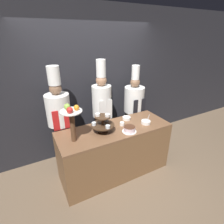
{
  "coord_description": "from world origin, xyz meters",
  "views": [
    {
      "loc": [
        -1.2,
        -1.83,
        2.28
      ],
      "look_at": [
        0.0,
        0.44,
        1.14
      ],
      "focal_mm": 28.0,
      "sensor_mm": 36.0,
      "label": 1
    }
  ],
  "objects_px": {
    "tiered_stand": "(103,123)",
    "serving_bowl_near": "(146,122)",
    "fruit_pedestal": "(72,117)",
    "cup_white": "(122,124)",
    "chef_center_right": "(134,107)",
    "cake_round": "(129,129)",
    "chef_center_left": "(102,108)",
    "chef_left": "(59,118)",
    "serving_bowl_far": "(127,118)"
  },
  "relations": [
    {
      "from": "chef_center_left",
      "to": "chef_center_right",
      "type": "relative_size",
      "value": 1.09
    },
    {
      "from": "tiered_stand",
      "to": "serving_bowl_far",
      "type": "xyz_separation_m",
      "value": [
        0.56,
        0.19,
        -0.13
      ]
    },
    {
      "from": "cake_round",
      "to": "chef_center_left",
      "type": "xyz_separation_m",
      "value": [
        -0.11,
        0.76,
        0.09
      ]
    },
    {
      "from": "fruit_pedestal",
      "to": "cake_round",
      "type": "xyz_separation_m",
      "value": [
        0.84,
        -0.16,
        -0.33
      ]
    },
    {
      "from": "cup_white",
      "to": "cake_round",
      "type": "bearing_deg",
      "value": -91.57
    },
    {
      "from": "chef_left",
      "to": "chef_center_left",
      "type": "bearing_deg",
      "value": -0.0
    },
    {
      "from": "cake_round",
      "to": "chef_center_left",
      "type": "distance_m",
      "value": 0.78
    },
    {
      "from": "cake_round",
      "to": "chef_center_right",
      "type": "distance_m",
      "value": 0.97
    },
    {
      "from": "serving_bowl_near",
      "to": "chef_center_left",
      "type": "distance_m",
      "value": 0.85
    },
    {
      "from": "cake_round",
      "to": "cup_white",
      "type": "distance_m",
      "value": 0.23
    },
    {
      "from": "serving_bowl_near",
      "to": "chef_center_left",
      "type": "relative_size",
      "value": 0.08
    },
    {
      "from": "chef_left",
      "to": "serving_bowl_far",
      "type": "bearing_deg",
      "value": -19.12
    },
    {
      "from": "tiered_stand",
      "to": "chef_center_left",
      "type": "relative_size",
      "value": 0.19
    },
    {
      "from": "cup_white",
      "to": "chef_left",
      "type": "relative_size",
      "value": 0.04
    },
    {
      "from": "cup_white",
      "to": "serving_bowl_near",
      "type": "height_order",
      "value": "serving_bowl_near"
    },
    {
      "from": "cup_white",
      "to": "serving_bowl_far",
      "type": "relative_size",
      "value": 0.5
    },
    {
      "from": "cake_round",
      "to": "serving_bowl_near",
      "type": "relative_size",
      "value": 1.44
    },
    {
      "from": "chef_center_left",
      "to": "chef_center_right",
      "type": "xyz_separation_m",
      "value": [
        0.72,
        -0.0,
        -0.1
      ]
    },
    {
      "from": "tiered_stand",
      "to": "cup_white",
      "type": "xyz_separation_m",
      "value": [
        0.37,
        0.04,
        -0.13
      ]
    },
    {
      "from": "cup_white",
      "to": "chef_left",
      "type": "height_order",
      "value": "chef_left"
    },
    {
      "from": "chef_left",
      "to": "fruit_pedestal",
      "type": "bearing_deg",
      "value": -84.4
    },
    {
      "from": "fruit_pedestal",
      "to": "chef_center_left",
      "type": "height_order",
      "value": "chef_center_left"
    },
    {
      "from": "chef_center_right",
      "to": "serving_bowl_far",
      "type": "bearing_deg",
      "value": -137.59
    },
    {
      "from": "cake_round",
      "to": "tiered_stand",
      "type": "bearing_deg",
      "value": 152.22
    },
    {
      "from": "cake_round",
      "to": "chef_center_left",
      "type": "relative_size",
      "value": 0.12
    },
    {
      "from": "tiered_stand",
      "to": "chef_left",
      "type": "relative_size",
      "value": 0.19
    },
    {
      "from": "tiered_stand",
      "to": "cake_round",
      "type": "bearing_deg",
      "value": -27.78
    },
    {
      "from": "fruit_pedestal",
      "to": "cup_white",
      "type": "relative_size",
      "value": 7.22
    },
    {
      "from": "fruit_pedestal",
      "to": "chef_left",
      "type": "distance_m",
      "value": 0.66
    },
    {
      "from": "serving_bowl_near",
      "to": "chef_center_right",
      "type": "bearing_deg",
      "value": 72.5
    },
    {
      "from": "tiered_stand",
      "to": "fruit_pedestal",
      "type": "distance_m",
      "value": 0.52
    },
    {
      "from": "tiered_stand",
      "to": "serving_bowl_near",
      "type": "distance_m",
      "value": 0.78
    },
    {
      "from": "tiered_stand",
      "to": "serving_bowl_near",
      "type": "height_order",
      "value": "tiered_stand"
    },
    {
      "from": "fruit_pedestal",
      "to": "chef_left",
      "type": "relative_size",
      "value": 0.3
    },
    {
      "from": "fruit_pedestal",
      "to": "serving_bowl_far",
      "type": "distance_m",
      "value": 1.11
    },
    {
      "from": "cake_round",
      "to": "cup_white",
      "type": "height_order",
      "value": "cake_round"
    },
    {
      "from": "chef_center_left",
      "to": "cake_round",
      "type": "bearing_deg",
      "value": -81.5
    },
    {
      "from": "cake_round",
      "to": "cup_white",
      "type": "bearing_deg",
      "value": 88.43
    },
    {
      "from": "serving_bowl_near",
      "to": "tiered_stand",
      "type": "bearing_deg",
      "value": 172.7
    },
    {
      "from": "cake_round",
      "to": "chef_center_right",
      "type": "bearing_deg",
      "value": 51.5
    },
    {
      "from": "cup_white",
      "to": "chef_center_right",
      "type": "distance_m",
      "value": 0.8
    },
    {
      "from": "tiered_stand",
      "to": "fruit_pedestal",
      "type": "xyz_separation_m",
      "value": [
        -0.47,
        -0.04,
        0.22
      ]
    },
    {
      "from": "chef_left",
      "to": "chef_center_left",
      "type": "distance_m",
      "value": 0.79
    },
    {
      "from": "chef_center_right",
      "to": "cup_white",
      "type": "bearing_deg",
      "value": -138.55
    },
    {
      "from": "cup_white",
      "to": "serving_bowl_near",
      "type": "bearing_deg",
      "value": -19.35
    },
    {
      "from": "serving_bowl_near",
      "to": "serving_bowl_far",
      "type": "bearing_deg",
      "value": 125.31
    },
    {
      "from": "serving_bowl_near",
      "to": "chef_left",
      "type": "relative_size",
      "value": 0.08
    },
    {
      "from": "tiered_stand",
      "to": "fruit_pedestal",
      "type": "height_order",
      "value": "fruit_pedestal"
    },
    {
      "from": "cup_white",
      "to": "chef_center_right",
      "type": "relative_size",
      "value": 0.04
    },
    {
      "from": "tiered_stand",
      "to": "serving_bowl_near",
      "type": "relative_size",
      "value": 2.31
    }
  ]
}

